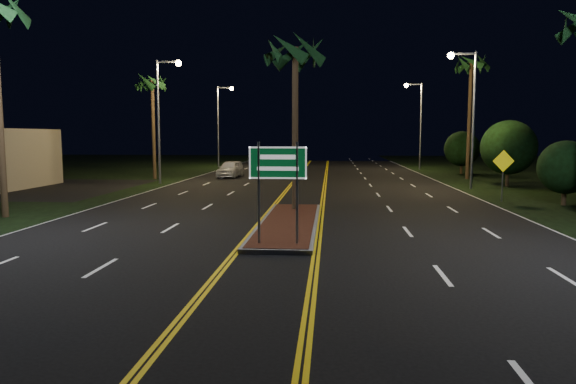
# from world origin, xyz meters

# --- Properties ---
(ground) EXTENTS (120.00, 120.00, 0.00)m
(ground) POSITION_xyz_m (0.00, 0.00, 0.00)
(ground) COLOR black
(ground) RESTS_ON ground
(median_island) EXTENTS (2.25, 10.25, 0.17)m
(median_island) POSITION_xyz_m (0.00, 7.00, 0.08)
(median_island) COLOR gray
(median_island) RESTS_ON ground
(highway_sign) EXTENTS (1.80, 0.08, 3.20)m
(highway_sign) POSITION_xyz_m (0.00, 2.80, 2.40)
(highway_sign) COLOR gray
(highway_sign) RESTS_ON ground
(streetlight_left_mid) EXTENTS (1.91, 0.44, 9.00)m
(streetlight_left_mid) POSITION_xyz_m (-10.61, 24.00, 5.66)
(streetlight_left_mid) COLOR gray
(streetlight_left_mid) RESTS_ON ground
(streetlight_left_far) EXTENTS (1.91, 0.44, 9.00)m
(streetlight_left_far) POSITION_xyz_m (-10.61, 44.00, 5.66)
(streetlight_left_far) COLOR gray
(streetlight_left_far) RESTS_ON ground
(streetlight_right_mid) EXTENTS (1.91, 0.44, 9.00)m
(streetlight_right_mid) POSITION_xyz_m (10.61, 22.00, 5.66)
(streetlight_right_mid) COLOR gray
(streetlight_right_mid) RESTS_ON ground
(streetlight_right_far) EXTENTS (1.91, 0.44, 9.00)m
(streetlight_right_far) POSITION_xyz_m (10.61, 42.00, 5.66)
(streetlight_right_far) COLOR gray
(streetlight_right_far) RESTS_ON ground
(palm_median) EXTENTS (2.40, 2.40, 8.30)m
(palm_median) POSITION_xyz_m (0.00, 10.50, 7.28)
(palm_median) COLOR #382819
(palm_median) RESTS_ON ground
(palm_left_far) EXTENTS (2.40, 2.40, 8.80)m
(palm_left_far) POSITION_xyz_m (-12.80, 28.00, 7.75)
(palm_left_far) COLOR #382819
(palm_left_far) RESTS_ON ground
(palm_right_far) EXTENTS (2.40, 2.40, 10.30)m
(palm_right_far) POSITION_xyz_m (12.80, 30.00, 9.14)
(palm_right_far) COLOR #382819
(palm_right_far) RESTS_ON ground
(shrub_near) EXTENTS (2.70, 2.70, 3.30)m
(shrub_near) POSITION_xyz_m (13.50, 14.00, 1.95)
(shrub_near) COLOR #382819
(shrub_near) RESTS_ON ground
(shrub_mid) EXTENTS (3.78, 3.78, 4.62)m
(shrub_mid) POSITION_xyz_m (14.00, 24.00, 2.73)
(shrub_mid) COLOR #382819
(shrub_mid) RESTS_ON ground
(shrub_far) EXTENTS (3.24, 3.24, 3.96)m
(shrub_far) POSITION_xyz_m (13.80, 36.00, 2.34)
(shrub_far) COLOR #382819
(shrub_far) RESTS_ON ground
(car_near) EXTENTS (2.39, 5.00, 1.63)m
(car_near) POSITION_xyz_m (-7.01, 30.45, 0.81)
(car_near) COLOR white
(car_near) RESTS_ON ground
(car_far) EXTENTS (1.94, 4.37, 1.45)m
(car_far) POSITION_xyz_m (-7.08, 31.99, 0.72)
(car_far) COLOR silver
(car_far) RESTS_ON ground
(warning_sign) EXTENTS (1.16, 0.16, 2.78)m
(warning_sign) POSITION_xyz_m (10.80, 15.12, 1.83)
(warning_sign) COLOR gray
(warning_sign) RESTS_ON ground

